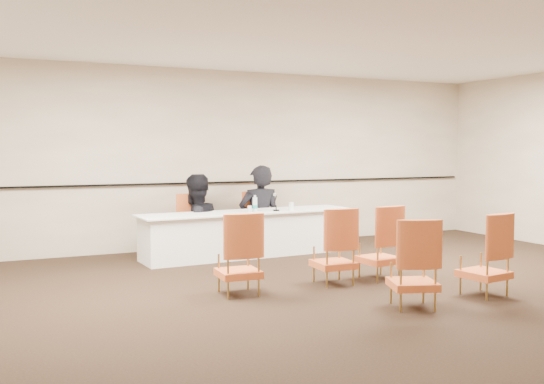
{
  "coord_description": "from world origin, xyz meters",
  "views": [
    {
      "loc": [
        -3.7,
        -5.75,
        1.66
      ],
      "look_at": [
        0.15,
        2.6,
        1.01
      ],
      "focal_mm": 40.0,
      "sensor_mm": 36.0,
      "label": 1
    }
  ],
  "objects": [
    {
      "name": "floor",
      "position": [
        0.0,
        0.0,
        0.0
      ],
      "size": [
        10.0,
        10.0,
        0.0
      ],
      "primitive_type": "plane",
      "color": "black",
      "rests_on": "ground"
    },
    {
      "name": "ceiling",
      "position": [
        0.0,
        0.0,
        3.0
      ],
      "size": [
        10.0,
        10.0,
        0.0
      ],
      "primitive_type": "plane",
      "rotation": [
        3.14,
        0.0,
        0.0
      ],
      "color": "white",
      "rests_on": "ground"
    },
    {
      "name": "wall_back",
      "position": [
        0.0,
        4.0,
        1.5
      ],
      "size": [
        10.0,
        0.04,
        3.0
      ],
      "primitive_type": "cube",
      "color": "#B0A28A",
      "rests_on": "ground"
    },
    {
      "name": "wall_rail",
      "position": [
        0.0,
        3.96,
        1.1
      ],
      "size": [
        9.8,
        0.04,
        0.03
      ],
      "primitive_type": "cube",
      "color": "black",
      "rests_on": "wall_back"
    },
    {
      "name": "panel_table",
      "position": [
        -0.1,
        2.94,
        0.35
      ],
      "size": [
        3.51,
        1.02,
        0.69
      ],
      "primitive_type": null,
      "rotation": [
        0.0,
        0.0,
        0.06
      ],
      "color": "white",
      "rests_on": "ground"
    },
    {
      "name": "panelist_main",
      "position": [
        0.34,
        3.5,
        0.42
      ],
      "size": [
        0.78,
        0.58,
        1.97
      ],
      "primitive_type": "imported",
      "rotation": [
        0.0,
        0.0,
        2.98
      ],
      "color": "black",
      "rests_on": "ground"
    },
    {
      "name": "panelist_main_chair",
      "position": [
        0.34,
        3.5,
        0.47
      ],
      "size": [
        0.53,
        0.53,
        0.95
      ],
      "primitive_type": null,
      "rotation": [
        0.0,
        0.0,
        0.06
      ],
      "color": "#C74D23",
      "rests_on": "ground"
    },
    {
      "name": "panelist_second",
      "position": [
        -0.82,
        3.43,
        0.35
      ],
      "size": [
        1.08,
        0.96,
        1.85
      ],
      "primitive_type": "imported",
      "rotation": [
        0.0,
        0.0,
        3.48
      ],
      "color": "black",
      "rests_on": "ground"
    },
    {
      "name": "panelist_second_chair",
      "position": [
        -0.82,
        3.43,
        0.47
      ],
      "size": [
        0.53,
        0.53,
        0.95
      ],
      "primitive_type": null,
      "rotation": [
        0.0,
        0.0,
        0.06
      ],
      "color": "#C74D23",
      "rests_on": "ground"
    },
    {
      "name": "papers",
      "position": [
        0.26,
        2.93,
        0.7
      ],
      "size": [
        0.31,
        0.23,
        0.0
      ],
      "primitive_type": "cube",
      "rotation": [
        0.0,
        0.0,
        0.05
      ],
      "color": "white",
      "rests_on": "panel_table"
    },
    {
      "name": "microphone",
      "position": [
        0.32,
        2.83,
        0.84
      ],
      "size": [
        0.15,
        0.22,
        0.28
      ],
      "primitive_type": null,
      "rotation": [
        0.0,
        0.0,
        -0.27
      ],
      "color": "black",
      "rests_on": "panel_table"
    },
    {
      "name": "water_bottle",
      "position": [
        0.0,
        2.92,
        0.82
      ],
      "size": [
        0.1,
        0.1,
        0.25
      ],
      "primitive_type": null,
      "rotation": [
        0.0,
        0.0,
        -0.32
      ],
      "color": "teal",
      "rests_on": "panel_table"
    },
    {
      "name": "drinking_glass",
      "position": [
        -0.12,
        2.85,
        0.74
      ],
      "size": [
        0.08,
        0.08,
        0.1
      ],
      "primitive_type": "cylinder",
      "rotation": [
        0.0,
        0.0,
        0.39
      ],
      "color": "silver",
      "rests_on": "panel_table"
    },
    {
      "name": "coffee_cup",
      "position": [
        0.59,
        2.82,
        0.76
      ],
      "size": [
        0.09,
        0.09,
        0.13
      ],
      "primitive_type": "cylinder",
      "rotation": [
        0.0,
        0.0,
        -0.13
      ],
      "color": "white",
      "rests_on": "panel_table"
    },
    {
      "name": "aud_chair_front_left",
      "position": [
        -1.19,
        0.62,
        0.47
      ],
      "size": [
        0.53,
        0.53,
        0.95
      ],
      "primitive_type": null,
      "rotation": [
        0.0,
        0.0,
        -0.06
      ],
      "color": "#C74D23",
      "rests_on": "ground"
    },
    {
      "name": "aud_chair_front_mid",
      "position": [
        0.08,
        0.64,
        0.47
      ],
      "size": [
        0.52,
        0.52,
        0.95
      ],
      "primitive_type": null,
      "rotation": [
        0.0,
        0.0,
        -0.05
      ],
      "color": "#C74D23",
      "rests_on": "ground"
    },
    {
      "name": "aud_chair_front_right",
      "position": [
        0.77,
        0.66,
        0.47
      ],
      "size": [
        0.55,
        0.55,
        0.95
      ],
      "primitive_type": null,
      "rotation": [
        0.0,
        0.0,
        0.1
      ],
      "color": "#C74D23",
      "rests_on": "ground"
    },
    {
      "name": "aud_chair_back_mid",
      "position": [
        0.26,
        -0.68,
        0.47
      ],
      "size": [
        0.64,
        0.64,
        0.95
      ],
      "primitive_type": null,
      "rotation": [
        0.0,
        0.0,
        -0.35
      ],
      "color": "#C74D23",
      "rests_on": "ground"
    },
    {
      "name": "aud_chair_back_right",
      "position": [
        1.33,
        -0.59,
        0.47
      ],
      "size": [
        0.57,
        0.57,
        0.95
      ],
      "primitive_type": null,
      "rotation": [
        0.0,
        0.0,
        0.15
      ],
      "color": "#C74D23",
      "rests_on": "ground"
    }
  ]
}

